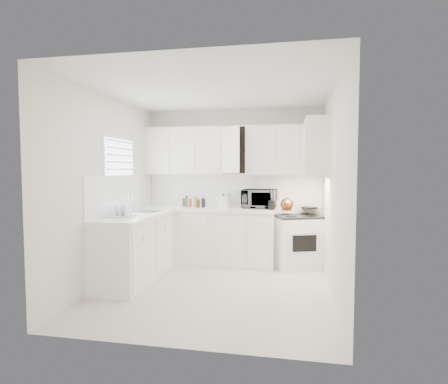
% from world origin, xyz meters
% --- Properties ---
extents(floor, '(3.20, 3.20, 0.00)m').
position_xyz_m(floor, '(0.00, 0.00, 0.00)').
color(floor, silver).
rests_on(floor, ground).
extents(ceiling, '(3.20, 3.20, 0.00)m').
position_xyz_m(ceiling, '(0.00, 0.00, 2.60)').
color(ceiling, white).
rests_on(ceiling, ground).
extents(wall_back, '(3.00, 0.00, 3.00)m').
position_xyz_m(wall_back, '(0.00, 1.60, 1.30)').
color(wall_back, white).
rests_on(wall_back, ground).
extents(wall_front, '(3.00, 0.00, 3.00)m').
position_xyz_m(wall_front, '(0.00, -1.60, 1.30)').
color(wall_front, white).
rests_on(wall_front, ground).
extents(wall_left, '(0.00, 3.20, 3.20)m').
position_xyz_m(wall_left, '(-1.50, 0.00, 1.30)').
color(wall_left, white).
rests_on(wall_left, ground).
extents(wall_right, '(0.00, 3.20, 3.20)m').
position_xyz_m(wall_right, '(1.50, 0.00, 1.30)').
color(wall_right, white).
rests_on(wall_right, ground).
extents(window_blinds, '(0.06, 0.96, 1.06)m').
position_xyz_m(window_blinds, '(-1.48, 0.35, 1.55)').
color(window_blinds, white).
rests_on(window_blinds, wall_left).
extents(lower_cabinets_back, '(2.22, 0.60, 0.90)m').
position_xyz_m(lower_cabinets_back, '(-0.39, 1.30, 0.45)').
color(lower_cabinets_back, white).
rests_on(lower_cabinets_back, floor).
extents(lower_cabinets_left, '(0.60, 1.60, 0.90)m').
position_xyz_m(lower_cabinets_left, '(-1.20, 0.20, 0.45)').
color(lower_cabinets_left, white).
rests_on(lower_cabinets_left, floor).
extents(countertop_back, '(2.24, 0.64, 0.05)m').
position_xyz_m(countertop_back, '(-0.39, 1.29, 0.93)').
color(countertop_back, white).
rests_on(countertop_back, lower_cabinets_back).
extents(countertop_left, '(0.64, 1.62, 0.05)m').
position_xyz_m(countertop_left, '(-1.19, 0.20, 0.93)').
color(countertop_left, white).
rests_on(countertop_left, lower_cabinets_left).
extents(backsplash_back, '(2.98, 0.02, 0.55)m').
position_xyz_m(backsplash_back, '(0.00, 1.59, 1.23)').
color(backsplash_back, white).
rests_on(backsplash_back, wall_back).
extents(backsplash_left, '(0.02, 1.60, 0.55)m').
position_xyz_m(backsplash_left, '(-1.49, 0.20, 1.23)').
color(backsplash_left, white).
rests_on(backsplash_left, wall_left).
extents(upper_cabinets_back, '(3.00, 0.33, 0.80)m').
position_xyz_m(upper_cabinets_back, '(0.00, 1.44, 1.50)').
color(upper_cabinets_back, white).
rests_on(upper_cabinets_back, wall_back).
extents(upper_cabinets_right, '(0.33, 0.90, 0.80)m').
position_xyz_m(upper_cabinets_right, '(1.33, 0.82, 1.50)').
color(upper_cabinets_right, white).
rests_on(upper_cabinets_right, wall_right).
extents(sink, '(0.42, 0.38, 0.30)m').
position_xyz_m(sink, '(-1.19, 0.55, 1.07)').
color(sink, gray).
rests_on(sink, countertop_left).
extents(stove, '(0.86, 0.78, 1.09)m').
position_xyz_m(stove, '(1.10, 1.31, 0.54)').
color(stove, white).
rests_on(stove, floor).
extents(tea_kettle, '(0.29, 0.26, 0.23)m').
position_xyz_m(tea_kettle, '(0.92, 1.15, 1.05)').
color(tea_kettle, brown).
rests_on(tea_kettle, stove).
extents(frying_pan, '(0.40, 0.51, 0.04)m').
position_xyz_m(frying_pan, '(1.28, 1.47, 0.97)').
color(frying_pan, black).
rests_on(frying_pan, stove).
extents(microwave, '(0.57, 0.34, 0.37)m').
position_xyz_m(microwave, '(0.47, 1.38, 1.14)').
color(microwave, gray).
rests_on(microwave, countertop_back).
extents(rice_cooker, '(0.27, 0.27, 0.23)m').
position_xyz_m(rice_cooker, '(-0.14, 1.40, 1.06)').
color(rice_cooker, white).
rests_on(rice_cooker, countertop_back).
extents(paper_towel, '(0.12, 0.12, 0.27)m').
position_xyz_m(paper_towel, '(-0.09, 1.43, 1.08)').
color(paper_towel, white).
rests_on(paper_towel, countertop_back).
extents(utensil_crock, '(0.13, 0.13, 0.35)m').
position_xyz_m(utensil_crock, '(0.68, 1.13, 1.12)').
color(utensil_crock, black).
rests_on(utensil_crock, countertop_back).
extents(dish_rack, '(0.41, 0.32, 0.21)m').
position_xyz_m(dish_rack, '(-1.27, -0.11, 1.05)').
color(dish_rack, white).
rests_on(dish_rack, countertop_left).
extents(spice_left_0, '(0.06, 0.06, 0.13)m').
position_xyz_m(spice_left_0, '(-0.85, 1.42, 1.02)').
color(spice_left_0, brown).
rests_on(spice_left_0, countertop_back).
extents(spice_left_1, '(0.06, 0.06, 0.13)m').
position_xyz_m(spice_left_1, '(-0.78, 1.33, 1.02)').
color(spice_left_1, '#297B3F').
rests_on(spice_left_1, countertop_back).
extents(spice_left_2, '(0.06, 0.06, 0.13)m').
position_xyz_m(spice_left_2, '(-0.70, 1.42, 1.02)').
color(spice_left_2, '#B93B18').
rests_on(spice_left_2, countertop_back).
extents(spice_left_3, '(0.06, 0.06, 0.13)m').
position_xyz_m(spice_left_3, '(-0.62, 1.33, 1.02)').
color(spice_left_3, gold).
rests_on(spice_left_3, countertop_back).
extents(spice_left_4, '(0.06, 0.06, 0.13)m').
position_xyz_m(spice_left_4, '(-0.55, 1.42, 1.02)').
color(spice_left_4, '#503117').
rests_on(spice_left_4, countertop_back).
extents(spice_left_5, '(0.06, 0.06, 0.13)m').
position_xyz_m(spice_left_5, '(-0.47, 1.33, 1.02)').
color(spice_left_5, black).
rests_on(spice_left_5, countertop_back).
extents(sauce_right_0, '(0.06, 0.06, 0.19)m').
position_xyz_m(sauce_right_0, '(0.58, 1.46, 1.05)').
color(sauce_right_0, '#B93B18').
rests_on(sauce_right_0, countertop_back).
extents(sauce_right_1, '(0.06, 0.06, 0.19)m').
position_xyz_m(sauce_right_1, '(0.64, 1.40, 1.05)').
color(sauce_right_1, gold).
rests_on(sauce_right_1, countertop_back).
extents(sauce_right_2, '(0.06, 0.06, 0.19)m').
position_xyz_m(sauce_right_2, '(0.69, 1.46, 1.05)').
color(sauce_right_2, '#503117').
rests_on(sauce_right_2, countertop_back).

